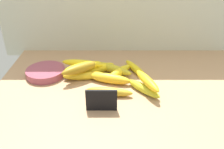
# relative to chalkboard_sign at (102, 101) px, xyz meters

# --- Properties ---
(counter_top) EXTENTS (1.10, 0.76, 0.03)m
(counter_top) POSITION_rel_chalkboard_sign_xyz_m (0.10, 0.14, -0.05)
(counter_top) COLOR tan
(counter_top) RESTS_ON ground
(chalkboard_sign) EXTENTS (0.11, 0.02, 0.08)m
(chalkboard_sign) POSITION_rel_chalkboard_sign_xyz_m (0.00, 0.00, 0.00)
(chalkboard_sign) COLOR black
(chalkboard_sign) RESTS_ON counter_top
(fruit_bowl) EXTENTS (0.17, 0.17, 0.03)m
(fruit_bowl) POSITION_rel_chalkboard_sign_xyz_m (-0.26, 0.25, -0.02)
(fruit_bowl) COLOR #934153
(fruit_bowl) RESTS_ON counter_top
(banana_0) EXTENTS (0.19, 0.06, 0.04)m
(banana_0) POSITION_rel_chalkboard_sign_xyz_m (-0.08, 0.21, -0.02)
(banana_0) COLOR gold
(banana_0) RESTS_ON counter_top
(banana_1) EXTENTS (0.20, 0.14, 0.04)m
(banana_1) POSITION_rel_chalkboard_sign_xyz_m (0.03, 0.28, -0.02)
(banana_1) COLOR gold
(banana_1) RESTS_ON counter_top
(banana_2) EXTENTS (0.17, 0.14, 0.04)m
(banana_2) POSITION_rel_chalkboard_sign_xyz_m (-0.03, 0.27, -0.02)
(banana_2) COLOR yellow
(banana_2) RESTS_ON counter_top
(banana_3) EXTENTS (0.19, 0.09, 0.04)m
(banana_3) POSITION_rel_chalkboard_sign_xyz_m (0.03, 0.18, -0.02)
(banana_3) COLOR gold
(banana_3) RESTS_ON counter_top
(banana_4) EXTENTS (0.13, 0.15, 0.04)m
(banana_4) POSITION_rel_chalkboard_sign_xyz_m (0.07, 0.25, -0.02)
(banana_4) COLOR yellow
(banana_4) RESTS_ON counter_top
(banana_5) EXTENTS (0.11, 0.20, 0.03)m
(banana_5) POSITION_rel_chalkboard_sign_xyz_m (0.15, 0.27, -0.02)
(banana_5) COLOR yellow
(banana_5) RESTS_ON counter_top
(banana_6) EXTENTS (0.19, 0.06, 0.03)m
(banana_6) POSITION_rel_chalkboard_sign_xyz_m (0.03, 0.09, -0.02)
(banana_6) COLOR gold
(banana_6) RESTS_ON counter_top
(banana_7) EXTENTS (0.13, 0.15, 0.03)m
(banana_7) POSITION_rel_chalkboard_sign_xyz_m (0.16, 0.11, -0.02)
(banana_7) COLOR gold
(banana_7) RESTS_ON counter_top
(banana_8) EXTENTS (0.21, 0.09, 0.04)m
(banana_8) POSITION_rel_chalkboard_sign_xyz_m (-0.10, 0.25, -0.02)
(banana_8) COLOR yellow
(banana_8) RESTS_ON counter_top
(banana_9) EXTENTS (0.19, 0.07, 0.03)m
(banana_9) POSITION_rel_chalkboard_sign_xyz_m (-0.09, 0.26, 0.01)
(banana_9) COLOR yellow
(banana_9) RESTS_ON banana_8
(banana_10) EXTENTS (0.18, 0.14, 0.04)m
(banana_10) POSITION_rel_chalkboard_sign_xyz_m (-0.09, 0.21, 0.02)
(banana_10) COLOR #9F7919
(banana_10) RESTS_ON banana_0
(banana_11) EXTENTS (0.10, 0.17, 0.04)m
(banana_11) POSITION_rel_chalkboard_sign_xyz_m (0.17, 0.12, 0.01)
(banana_11) COLOR yellow
(banana_11) RESTS_ON banana_7
(banana_12) EXTENTS (0.17, 0.11, 0.04)m
(banana_12) POSITION_rel_chalkboard_sign_xyz_m (-0.09, 0.22, 0.02)
(banana_12) COLOR yellow
(banana_12) RESTS_ON banana_0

